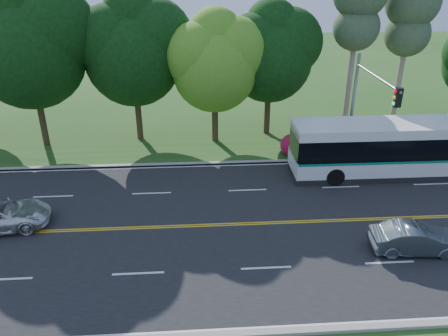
{
  "coord_description": "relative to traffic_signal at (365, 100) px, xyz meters",
  "views": [
    {
      "loc": [
        -3.34,
        -18.45,
        12.2
      ],
      "look_at": [
        -1.96,
        2.0,
        2.22
      ],
      "focal_mm": 35.0,
      "sensor_mm": 36.0,
      "label": 1
    }
  ],
  "objects": [
    {
      "name": "bougainvillea_hedge",
      "position": [
        0.69,
        2.75,
        -3.95
      ],
      "size": [
        9.5,
        2.25,
        1.5
      ],
      "color": "maroon",
      "rests_on": "ground"
    },
    {
      "name": "curb_north",
      "position": [
        -6.49,
        1.75,
        -4.6
      ],
      "size": [
        60.0,
        0.3,
        0.15
      ],
      "primitive_type": "cube",
      "color": "gray",
      "rests_on": "ground"
    },
    {
      "name": "road",
      "position": [
        -6.49,
        -5.4,
        -4.66
      ],
      "size": [
        60.0,
        14.0,
        0.02
      ],
      "primitive_type": "cube",
      "color": "black",
      "rests_on": "ground"
    },
    {
      "name": "ground",
      "position": [
        -6.49,
        -5.4,
        -4.67
      ],
      "size": [
        120.0,
        120.0,
        0.0
      ],
      "primitive_type": "plane",
      "color": "#224F1A",
      "rests_on": "ground"
    },
    {
      "name": "lane_markings",
      "position": [
        -6.59,
        -5.4,
        -4.65
      ],
      "size": [
        57.6,
        13.82,
        0.0
      ],
      "color": "gold",
      "rests_on": "road"
    },
    {
      "name": "sedan",
      "position": [
        -0.06,
        -8.16,
        -3.99
      ],
      "size": [
        4.14,
        1.75,
        1.33
      ],
      "primitive_type": "imported",
      "rotation": [
        0.0,
        0.0,
        1.48
      ],
      "color": "slate",
      "rests_on": "road"
    },
    {
      "name": "transit_bus",
      "position": [
        2.28,
        -0.35,
        -2.99
      ],
      "size": [
        12.8,
        2.87,
        3.35
      ],
      "rotation": [
        0.0,
        0.0,
        -0.0
      ],
      "color": "silver",
      "rests_on": "road"
    },
    {
      "name": "tree_row",
      "position": [
        -11.65,
        6.73,
        2.06
      ],
      "size": [
        44.7,
        9.1,
        13.84
      ],
      "color": "#311D16",
      "rests_on": "ground"
    },
    {
      "name": "grass_verge",
      "position": [
        -6.49,
        3.6,
        -4.62
      ],
      "size": [
        60.0,
        4.0,
        0.1
      ],
      "primitive_type": "cube",
      "color": "#224F1A",
      "rests_on": "ground"
    },
    {
      "name": "curb_south",
      "position": [
        -6.49,
        -12.55,
        -4.6
      ],
      "size": [
        60.0,
        0.3,
        0.15
      ],
      "primitive_type": "cube",
      "color": "gray",
      "rests_on": "ground"
    },
    {
      "name": "traffic_signal",
      "position": [
        0.0,
        0.0,
        0.0
      ],
      "size": [
        0.42,
        6.1,
        7.0
      ],
      "color": "gray",
      "rests_on": "ground"
    }
  ]
}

